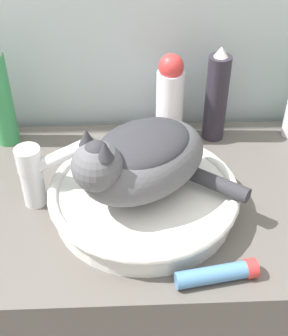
{
  "coord_description": "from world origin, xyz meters",
  "views": [
    {
      "loc": [
        -0.02,
        -0.44,
        1.46
      ],
      "look_at": [
        0.01,
        0.21,
        0.96
      ],
      "focal_mm": 50.0,
      "sensor_mm": 36.0,
      "label": 1
    }
  ],
  "objects_px": {
    "cream_tube": "(218,274)",
    "hairspray_can_black": "(216,97)",
    "lotion_bottle_white": "(170,98)",
    "shampoo_bottle_tall": "(0,97)",
    "faucet": "(38,172)",
    "cat": "(140,158)"
  },
  "relations": [
    {
      "from": "cream_tube",
      "to": "faucet",
      "type": "bearing_deg",
      "value": 147.02
    },
    {
      "from": "faucet",
      "to": "cream_tube",
      "type": "height_order",
      "value": "faucet"
    },
    {
      "from": "lotion_bottle_white",
      "to": "shampoo_bottle_tall",
      "type": "xyz_separation_m",
      "value": [
        -0.37,
        0.0,
        0.01
      ]
    },
    {
      "from": "cat",
      "to": "shampoo_bottle_tall",
      "type": "distance_m",
      "value": 0.38
    },
    {
      "from": "faucet",
      "to": "lotion_bottle_white",
      "type": "bearing_deg",
      "value": 46.27
    },
    {
      "from": "faucet",
      "to": "cat",
      "type": "bearing_deg",
      "value": -2.22
    },
    {
      "from": "shampoo_bottle_tall",
      "to": "faucet",
      "type": "bearing_deg",
      "value": -64.05
    },
    {
      "from": "cat",
      "to": "shampoo_bottle_tall",
      "type": "height_order",
      "value": "shampoo_bottle_tall"
    },
    {
      "from": "faucet",
      "to": "shampoo_bottle_tall",
      "type": "relative_size",
      "value": 0.67
    },
    {
      "from": "hairspray_can_black",
      "to": "cream_tube",
      "type": "relative_size",
      "value": 1.59
    },
    {
      "from": "lotion_bottle_white",
      "to": "shampoo_bottle_tall",
      "type": "height_order",
      "value": "shampoo_bottle_tall"
    },
    {
      "from": "hairspray_can_black",
      "to": "cream_tube",
      "type": "height_order",
      "value": "hairspray_can_black"
    },
    {
      "from": "cream_tube",
      "to": "hairspray_can_black",
      "type": "bearing_deg",
      "value": 82.21
    },
    {
      "from": "cat",
      "to": "lotion_bottle_white",
      "type": "bearing_deg",
      "value": -145.96
    },
    {
      "from": "shampoo_bottle_tall",
      "to": "cream_tube",
      "type": "distance_m",
      "value": 0.59
    },
    {
      "from": "lotion_bottle_white",
      "to": "hairspray_can_black",
      "type": "xyz_separation_m",
      "value": [
        0.1,
        0.0,
        0.0
      ]
    },
    {
      "from": "hairspray_can_black",
      "to": "shampoo_bottle_tall",
      "type": "height_order",
      "value": "shampoo_bottle_tall"
    },
    {
      "from": "cat",
      "to": "cream_tube",
      "type": "height_order",
      "value": "cat"
    },
    {
      "from": "cat",
      "to": "hairspray_can_black",
      "type": "relative_size",
      "value": 1.54
    },
    {
      "from": "faucet",
      "to": "cream_tube",
      "type": "bearing_deg",
      "value": -25.91
    },
    {
      "from": "faucet",
      "to": "cream_tube",
      "type": "xyz_separation_m",
      "value": [
        0.31,
        -0.2,
        -0.06
      ]
    },
    {
      "from": "cat",
      "to": "lotion_bottle_white",
      "type": "xyz_separation_m",
      "value": [
        0.07,
        0.24,
        -0.02
      ]
    }
  ]
}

